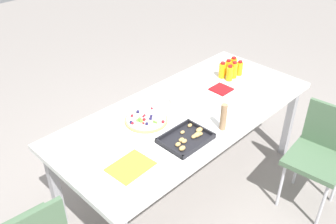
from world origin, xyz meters
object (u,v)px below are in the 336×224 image
fruit_pizza (146,120)px  cardboard_tube (223,117)px  snack_tray (187,139)px  juice_bottle_3 (240,68)px  chair_far_left (321,150)px  juice_bottle_2 (222,70)px  paper_folder (131,167)px  plate_stack (182,100)px  juice_bottle_4 (234,70)px  juice_bottle_5 (229,73)px  napkin_stack (221,89)px  party_table (187,118)px  juice_bottle_1 (228,68)px  juice_bottle_0 (233,65)px

fruit_pizza → cardboard_tube: (-0.31, 0.44, 0.09)m
snack_tray → juice_bottle_3: bearing=-163.2°
chair_far_left → juice_bottle_2: 1.01m
juice_bottle_2 → paper_folder: 1.34m
plate_stack → juice_bottle_2: bearing=-177.1°
juice_bottle_3 → juice_bottle_4: bearing=-2.8°
plate_stack → paper_folder: 0.83m
paper_folder → juice_bottle_5: bearing=-169.5°
juice_bottle_5 → snack_tray: bearing=19.4°
plate_stack → cardboard_tube: (0.07, 0.44, 0.09)m
juice_bottle_2 → napkin_stack: size_ratio=0.95×
party_table → napkin_stack: napkin_stack is taller
juice_bottle_2 → juice_bottle_5: (-0.00, 0.07, -0.00)m
juice_bottle_4 → paper_folder: bearing=10.1°
juice_bottle_5 → cardboard_tube: 0.72m
juice_bottle_2 → cardboard_tube: cardboard_tube is taller
juice_bottle_4 → fruit_pizza: 0.98m
snack_tray → paper_folder: 0.44m
fruit_pizza → napkin_stack: 0.74m
juice_bottle_1 → cardboard_tube: (0.67, 0.47, 0.03)m
juice_bottle_3 → juice_bottle_5: 0.14m
snack_tray → plate_stack: bearing=-133.8°
juice_bottle_2 → paper_folder: bearing=13.7°
juice_bottle_4 → napkin_stack: juice_bottle_4 is taller
juice_bottle_3 → paper_folder: (1.44, 0.24, -0.06)m
juice_bottle_3 → plate_stack: 0.67m
plate_stack → paper_folder: (0.77, 0.29, -0.01)m
chair_far_left → juice_bottle_3: bearing=-15.4°
plate_stack → paper_folder: plate_stack is taller
fruit_pizza → cardboard_tube: bearing=124.7°
chair_far_left → juice_bottle_4: 0.95m
chair_far_left → juice_bottle_1: size_ratio=5.84×
juice_bottle_0 → paper_folder: 1.49m
juice_bottle_1 → plate_stack: bearing=2.1°
napkin_stack → cardboard_tube: size_ratio=0.76×
chair_far_left → snack_tray: (0.86, -0.58, 0.26)m
fruit_pizza → cardboard_tube: 0.55m
chair_far_left → paper_folder: size_ratio=3.19×
juice_bottle_3 → paper_folder: juice_bottle_3 is taller
juice_bottle_4 → juice_bottle_5: juice_bottle_4 is taller
juice_bottle_3 → napkin_stack: size_ratio=0.88×
snack_tray → plate_stack: (-0.34, -0.35, 0.00)m
juice_bottle_0 → plate_stack: bearing=2.0°
juice_bottle_1 → juice_bottle_3: juice_bottle_1 is taller
snack_tray → cardboard_tube: size_ratio=1.63×
napkin_stack → juice_bottle_4: bearing=-166.6°
juice_bottle_1 → fruit_pizza: juice_bottle_1 is taller
chair_far_left → juice_bottle_1: juice_bottle_1 is taller
juice_bottle_0 → juice_bottle_1: juice_bottle_1 is taller
juice_bottle_1 → juice_bottle_4: juice_bottle_4 is taller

